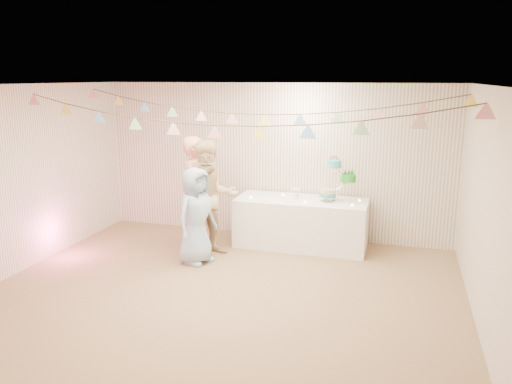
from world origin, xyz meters
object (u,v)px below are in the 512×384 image
(cake_stand, at_px, (337,182))
(person_child, at_px, (196,216))
(person_adult_b, at_px, (210,199))
(table, at_px, (301,223))
(person_adult_a, at_px, (197,193))

(cake_stand, relative_size, person_child, 0.47)
(cake_stand, xyz_separation_m, person_adult_b, (-1.80, -0.83, -0.20))
(cake_stand, bearing_deg, table, -174.81)
(person_adult_a, distance_m, person_adult_b, 0.41)
(person_adult_a, height_order, person_adult_b, person_adult_a)
(person_adult_a, relative_size, person_adult_b, 1.01)
(person_adult_b, height_order, person_child, person_adult_b)
(table, xyz_separation_m, person_adult_b, (-1.25, -0.78, 0.50))
(table, bearing_deg, person_adult_b, -147.99)
(cake_stand, bearing_deg, person_adult_b, -155.20)
(table, relative_size, person_child, 1.45)
(table, bearing_deg, person_child, -138.96)
(person_child, bearing_deg, person_adult_a, 42.19)
(table, distance_m, person_adult_b, 1.56)
(cake_stand, relative_size, person_adult_a, 0.37)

